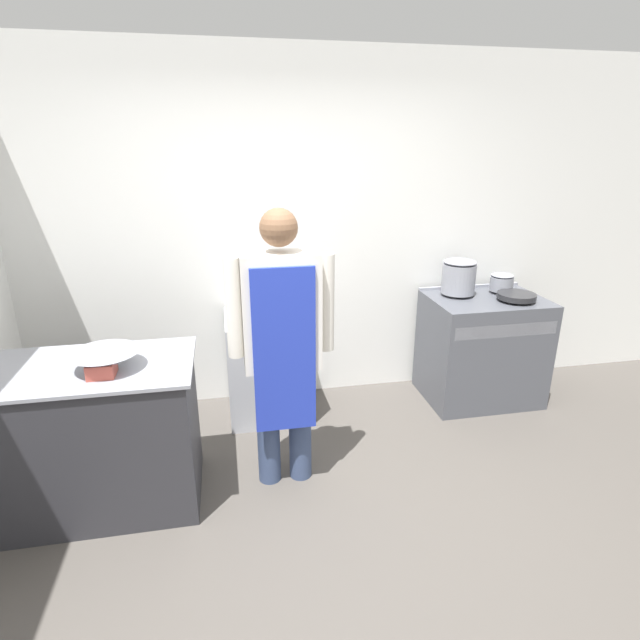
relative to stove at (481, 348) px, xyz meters
name	(u,v)px	position (x,y,z in m)	size (l,w,h in m)	color
ground_plane	(338,552)	(-1.53, -1.45, -0.44)	(14.00, 14.00, 0.00)	#4C4742
wall_back	(287,235)	(-1.53, 0.40, 0.91)	(8.00, 0.05, 2.70)	white
prep_counter	(85,437)	(-2.87, -0.78, 0.00)	(1.28, 0.69, 0.88)	#2D2D33
stove	(481,348)	(0.00, 0.00, 0.00)	(0.90, 0.66, 0.89)	#4C4F56
fridge_unit	(268,366)	(-1.75, 0.07, -0.03)	(0.61, 0.57, 0.81)	silver
person_cook	(282,337)	(-1.73, -0.78, 0.53)	(0.62, 0.24, 1.70)	#38476B
mixing_bowl	(105,360)	(-2.69, -0.84, 0.49)	(0.37, 0.37, 0.10)	gray
plastic_tub	(102,369)	(-2.69, -0.92, 0.48)	(0.13, 0.13, 0.08)	#B24C3F
stock_pot	(459,276)	(-0.20, 0.12, 0.59)	(0.26, 0.26, 0.28)	gray
saute_pan	(516,296)	(0.18, -0.11, 0.47)	(0.29, 0.29, 0.04)	#262628
sauce_pot	(502,282)	(0.18, 0.12, 0.52)	(0.18, 0.18, 0.14)	gray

